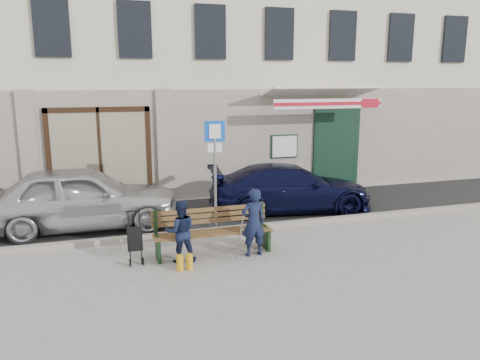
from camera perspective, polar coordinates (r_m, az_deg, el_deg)
name	(u,v)px	position (r m, az deg, el deg)	size (l,w,h in m)	color
ground	(269,252)	(9.75, 3.60, -8.76)	(80.00, 80.00, 0.00)	#9E9991
asphalt_lane	(229,212)	(12.54, -1.38, -3.93)	(60.00, 3.20, 0.01)	#282828
curb	(247,228)	(11.06, 0.86, -5.84)	(60.00, 0.18, 0.12)	#9E9384
building	(187,36)	(17.34, -6.44, 17.00)	(20.00, 8.27, 10.00)	beige
car_silver	(82,198)	(11.61, -18.72, -2.04)	(1.80, 4.47, 1.52)	silver
car_navy	(290,188)	(12.61, 6.16, -0.96)	(1.77, 4.36, 1.26)	black
parking_sign	(215,158)	(10.80, -3.07, 2.70)	(0.48, 0.09, 2.56)	gray
bench	(211,232)	(9.51, -3.58, -6.37)	(2.40, 1.17, 0.98)	brown
man	(253,222)	(9.35, 1.64, -5.17)	(0.50, 0.33, 1.38)	#121933
woman	(180,231)	(9.12, -7.27, -6.23)	(0.60, 0.46, 1.23)	#121A33
stroller	(135,240)	(9.31, -12.70, -7.15)	(0.30, 0.42, 1.00)	black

